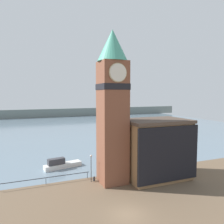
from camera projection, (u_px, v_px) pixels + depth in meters
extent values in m
plane|color=brown|center=(127.00, 214.00, 25.00)|extent=(160.00, 160.00, 0.00)
cube|color=slate|center=(53.00, 127.00, 91.86)|extent=(160.00, 120.00, 0.00)
cube|color=slate|center=(44.00, 113.00, 128.67)|extent=(180.00, 3.00, 5.00)
cube|color=#232328|center=(46.00, 178.00, 33.08)|extent=(13.58, 0.08, 0.08)
cylinder|color=#232328|center=(46.00, 181.00, 33.12)|extent=(0.07, 0.07, 1.05)
cylinder|color=#232328|center=(87.00, 175.00, 35.52)|extent=(0.07, 0.07, 1.05)
cube|color=brown|center=(112.00, 123.00, 33.45)|extent=(3.99, 3.99, 18.60)
cube|color=black|center=(112.00, 87.00, 33.00)|extent=(4.11, 4.11, 0.90)
cylinder|color=tan|center=(118.00, 73.00, 30.93)|extent=(2.75, 0.12, 2.75)
cylinder|color=silver|center=(118.00, 73.00, 30.86)|extent=(2.50, 0.12, 2.50)
cylinder|color=tan|center=(125.00, 74.00, 33.60)|extent=(0.12, 2.75, 2.75)
cylinder|color=silver|center=(125.00, 74.00, 33.63)|extent=(0.12, 2.50, 2.50)
cone|color=teal|center=(113.00, 45.00, 32.49)|extent=(4.59, 4.59, 4.70)
cube|color=#9E754C|center=(155.00, 150.00, 35.88)|extent=(10.00, 6.91, 9.11)
cube|color=#4C3D33|center=(156.00, 121.00, 35.49)|extent=(10.40, 7.31, 0.50)
cube|color=black|center=(169.00, 154.00, 32.53)|extent=(10.50, 0.30, 8.38)
cube|color=silver|center=(63.00, 165.00, 40.73)|extent=(7.11, 2.97, 0.83)
cube|color=#38383D|center=(56.00, 161.00, 39.98)|extent=(3.21, 1.74, 1.11)
cylinder|color=#2D2D33|center=(94.00, 179.00, 34.48)|extent=(0.31, 0.31, 0.59)
sphere|color=#2D2D33|center=(94.00, 177.00, 34.45)|extent=(0.32, 0.32, 0.32)
cylinder|color=#2D2D33|center=(91.00, 169.00, 34.03)|extent=(0.10, 0.10, 4.04)
sphere|color=silver|center=(91.00, 156.00, 33.86)|extent=(0.32, 0.32, 0.32)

